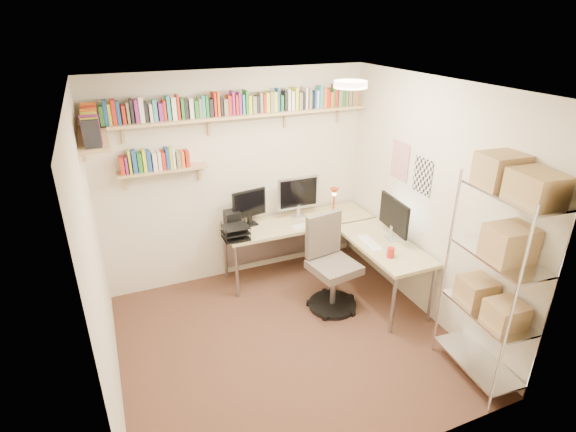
% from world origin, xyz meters
% --- Properties ---
extents(ground, '(3.20, 3.20, 0.00)m').
position_xyz_m(ground, '(0.00, 0.00, 0.00)').
color(ground, '#41261C').
rests_on(ground, ground).
extents(room_shell, '(3.24, 3.04, 2.52)m').
position_xyz_m(room_shell, '(0.00, 0.00, 1.55)').
color(room_shell, beige).
rests_on(room_shell, ground).
extents(wall_shelves, '(3.12, 1.09, 0.80)m').
position_xyz_m(wall_shelves, '(-0.42, 1.29, 2.03)').
color(wall_shelves, tan).
rests_on(wall_shelves, ground).
extents(corner_desk, '(1.91, 1.82, 1.24)m').
position_xyz_m(corner_desk, '(0.70, 0.95, 0.71)').
color(corner_desk, tan).
rests_on(corner_desk, ground).
extents(office_chair, '(0.57, 0.57, 1.07)m').
position_xyz_m(office_chair, '(0.69, 0.39, 0.45)').
color(office_chair, black).
rests_on(office_chair, ground).
extents(wire_rack, '(0.47, 0.84, 2.05)m').
position_xyz_m(wire_rack, '(1.42, -1.11, 1.35)').
color(wire_rack, silver).
rests_on(wire_rack, ground).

